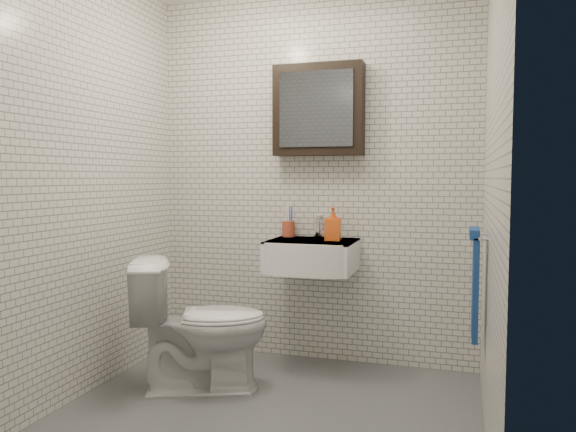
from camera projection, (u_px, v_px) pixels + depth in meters
The scene contains 9 objects.
ground at pixel (265, 415), 2.96m from camera, with size 2.20×2.00×0.01m, color #54575C.
room_shell at pixel (264, 136), 2.86m from camera, with size 2.22×2.02×2.51m.
washbasin at pixel (311, 255), 3.59m from camera, with size 0.55×0.50×0.20m.
faucet at pixel (318, 228), 3.77m from camera, with size 0.06×0.20×0.15m.
mirror_cabinet at pixel (318, 110), 3.71m from camera, with size 0.60×0.15×0.60m.
towel_rail at pixel (475, 279), 2.93m from camera, with size 0.09×0.30×0.58m.
toothbrush_cup at pixel (288, 228), 3.84m from camera, with size 0.11×0.11×0.24m.
soap_bottle at pixel (333, 224), 3.60m from camera, with size 0.10×0.10×0.21m, color orange.
toilet at pixel (201, 324), 3.30m from camera, with size 0.44×0.77×0.78m, color white.
Camera 1 is at (0.97, -2.71, 1.25)m, focal length 35.00 mm.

